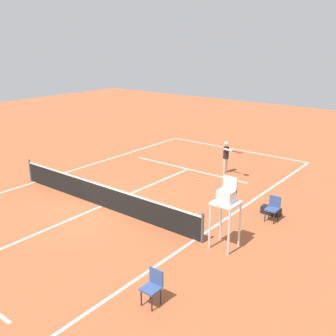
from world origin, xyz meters
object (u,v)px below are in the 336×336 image
at_px(courtside_chair_near, 153,286).
at_px(equipment_bag, 271,211).
at_px(courtside_chair_mid, 273,207).
at_px(player_serving, 227,155).
at_px(umpire_chair, 226,202).
at_px(tennis_ball, 199,183).

relative_size(courtside_chair_near, equipment_bag, 1.25).
bearing_deg(courtside_chair_mid, player_serving, -42.05).
distance_m(courtside_chair_near, courtside_chair_mid, 6.53).
bearing_deg(equipment_bag, player_serving, -39.93).
height_order(courtside_chair_mid, equipment_bag, courtside_chair_mid).
bearing_deg(equipment_bag, courtside_chair_near, 89.01).
bearing_deg(equipment_bag, umpire_chair, 87.38).
height_order(umpire_chair, courtside_chair_mid, umpire_chair).
xyz_separation_m(umpire_chair, courtside_chair_mid, (-0.42, -2.85, -1.07)).
relative_size(player_serving, courtside_chair_near, 1.76).
relative_size(tennis_ball, courtside_chair_near, 0.07).
distance_m(tennis_ball, courtside_chair_near, 9.10).
height_order(courtside_chair_near, equipment_bag, courtside_chair_near).
distance_m(courtside_chair_mid, equipment_bag, 0.68).
bearing_deg(player_serving, courtside_chair_near, 27.97).
relative_size(player_serving, tennis_ball, 24.53).
distance_m(player_serving, equipment_bag, 5.16).
height_order(umpire_chair, courtside_chair_near, umpire_chair).
distance_m(umpire_chair, courtside_chair_near, 3.83).
bearing_deg(tennis_ball, courtside_chair_mid, 159.47).
height_order(player_serving, equipment_bag, player_serving).
relative_size(tennis_ball, umpire_chair, 0.03).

